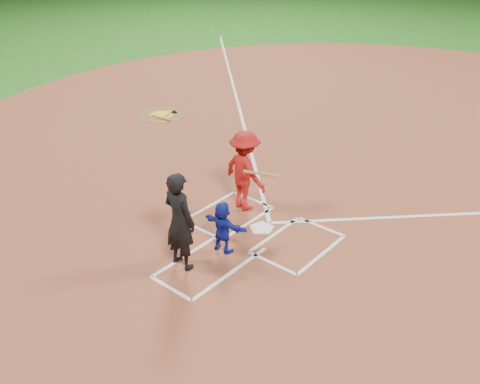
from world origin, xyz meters
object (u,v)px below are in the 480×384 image
Objects in this scene: umpire at (180,221)px; batter_at_plate at (245,171)px; home_plate at (262,228)px; on_deck_circle at (162,115)px; catcher at (223,227)px.

umpire is 1.06× the size of batter_at_plate.
on_deck_circle is (-7.24, 3.66, -0.00)m from home_plate.
batter_at_plate is at bearing -67.67° from catcher.
catcher reaches higher than on_deck_circle.
home_plate is at bearing -97.68° from catcher.
catcher is 1.93m from batter_at_plate.
on_deck_circle is 1.49× the size of catcher.
batter_at_plate is (-0.91, 0.50, 0.96)m from home_plate.
on_deck_circle is 8.67m from catcher.
catcher reaches higher than home_plate.
on_deck_circle is at bearing -37.43° from catcher.
home_plate is at bearing -26.83° from on_deck_circle.
batter_at_plate is at bearing -76.64° from umpire.
home_plate is 1.33m from catcher.
umpire is (-0.38, -2.12, 1.02)m from home_plate.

